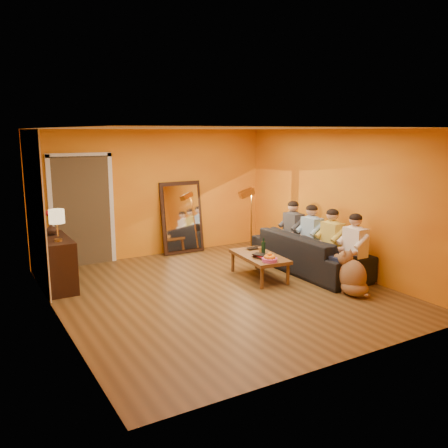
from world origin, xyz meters
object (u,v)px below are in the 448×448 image
coffee_table (259,266)px  sideboard (56,263)px  vase (51,229)px  mirror_frame (182,217)px  floor_lamp (251,226)px  laptop (257,249)px  person_mid_left (332,243)px  sofa (309,252)px  dog (353,273)px  table_lamp (57,225)px  person_far_left (355,250)px  person_mid_right (312,237)px  wine_bottle (263,247)px  person_far_right (293,232)px  tumbler (261,250)px

coffee_table → sideboard: bearing=164.1°
vase → mirror_frame: bearing=16.6°
floor_lamp → sideboard: bearing=-171.6°
laptop → coffee_table: bearing=-118.3°
sideboard → vase: vase is taller
person_mid_left → floor_lamp: bearing=114.2°
coffee_table → vase: bearing=160.3°
person_mid_left → sofa: bearing=106.1°
laptop → dog: bearing=-72.6°
table_lamp → sofa: table_lamp is taller
table_lamp → mirror_frame: bearing=26.3°
sideboard → table_lamp: size_ratio=2.31×
sideboard → table_lamp: 0.74m
table_lamp → sofa: size_ratio=0.21×
person_far_left → person_mid_right: (0.00, 1.10, 0.00)m
mirror_frame → vase: size_ratio=7.72×
floor_lamp → wine_bottle: floor_lamp is taller
coffee_table → floor_lamp: size_ratio=0.85×
vase → wine_bottle: bearing=-25.4°
sideboard → person_far_left: 4.97m
floor_lamp → vase: bearing=-175.4°
sideboard → wine_bottle: size_ratio=3.81×
person_far_right → wine_bottle: person_far_right is taller
person_mid_right → laptop: person_mid_right is taller
coffee_table → dog: dog is taller
person_far_left → wine_bottle: 1.54m
person_mid_left → laptop: (-0.99, 0.91, -0.18)m
vase → coffee_table: bearing=-25.1°
person_mid_left → wine_bottle: person_mid_left is taller
sideboard → dog: bearing=-34.2°
tumbler → sofa: bearing=-13.9°
mirror_frame → person_mid_right: 2.82m
sofa → floor_lamp: bearing=27.2°
person_mid_right → tumbler: size_ratio=11.36×
person_far_left → vase: bearing=149.2°
coffee_table → person_far_right: 1.35m
person_mid_left → laptop: 1.36m
floor_lamp → dog: 2.50m
person_mid_left → wine_bottle: 1.23m
person_far_left → mirror_frame: bearing=114.7°
person_mid_left → vase: 4.84m
vase → sofa: bearing=-20.7°
person_far_right → person_mid_right: bearing=-90.0°
person_mid_right → vase: person_mid_right is taller
coffee_table → dog: size_ratio=1.69×
mirror_frame → vase: mirror_frame is taller
sofa → floor_lamp: (-0.56, 1.10, 0.37)m
mirror_frame → coffee_table: bearing=-80.1°
sideboard → tumbler: sideboard is taller
table_lamp → dog: 4.71m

